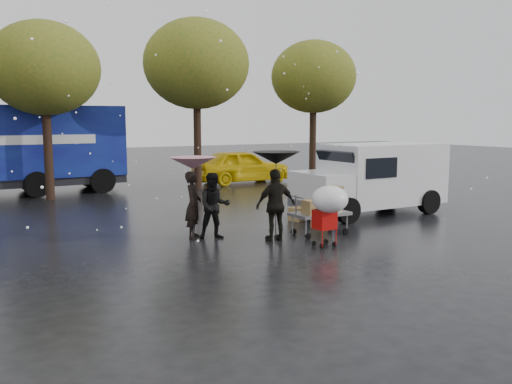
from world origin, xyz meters
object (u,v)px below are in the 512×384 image
person_pink (193,205)px  shopping_cart (329,203)px  person_black (276,205)px  vendor_cart (323,207)px  yellow_taxi (241,166)px  white_van (374,177)px  blue_truck (22,150)px

person_pink → shopping_cart: 3.45m
person_pink → shopping_cart: (2.27, -2.60, 0.22)m
person_black → vendor_cart: bearing=-174.3°
vendor_cart → shopping_cart: shopping_cart is taller
vendor_cart → yellow_taxi: (3.62, 11.10, 0.06)m
white_van → vendor_cart: bearing=-152.0°
vendor_cart → shopping_cart: bearing=-121.7°
shopping_cart → yellow_taxi: (4.40, 12.37, -0.27)m
yellow_taxi → blue_truck: bearing=85.1°
person_black → blue_truck: blue_truck is taller
vendor_cart → blue_truck: bearing=115.4°
person_pink → person_black: 2.09m
person_black → white_van: white_van is taller
shopping_cart → person_black: bearing=117.9°
shopping_cart → white_van: bearing=36.5°
person_pink → white_van: bearing=-52.7°
vendor_cart → shopping_cart: size_ratio=1.04×
person_pink → person_black: person_black is taller
person_black → yellow_taxi: (5.07, 11.11, -0.10)m
shopping_cart → white_van: white_van is taller
person_pink → white_van: (6.38, 0.45, 0.32)m
person_black → white_van: 5.10m
white_van → blue_truck: (-9.04, 10.26, 0.60)m
person_pink → person_black: size_ratio=0.95×
person_pink → yellow_taxi: 11.83m
white_van → blue_truck: bearing=131.4°
shopping_cart → blue_truck: bearing=110.4°
person_pink → blue_truck: bearing=47.3°
person_pink → blue_truck: 11.07m
person_black → blue_truck: 12.81m
person_black → yellow_taxi: bearing=-109.5°
blue_truck → yellow_taxi: size_ratio=1.79×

